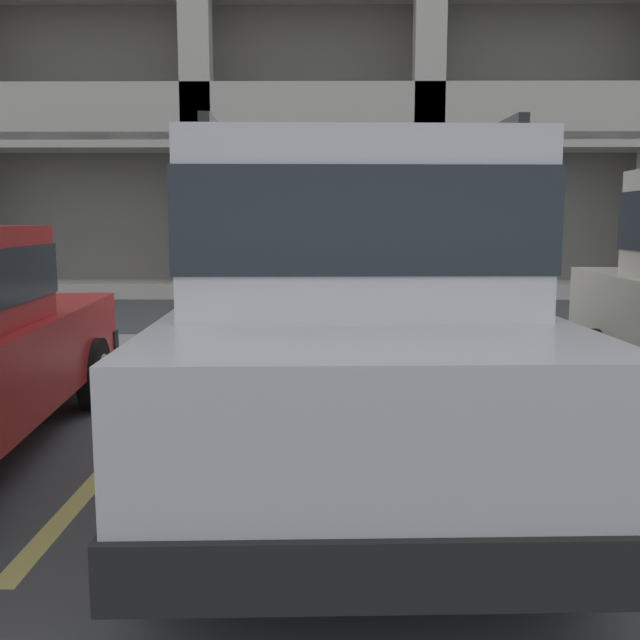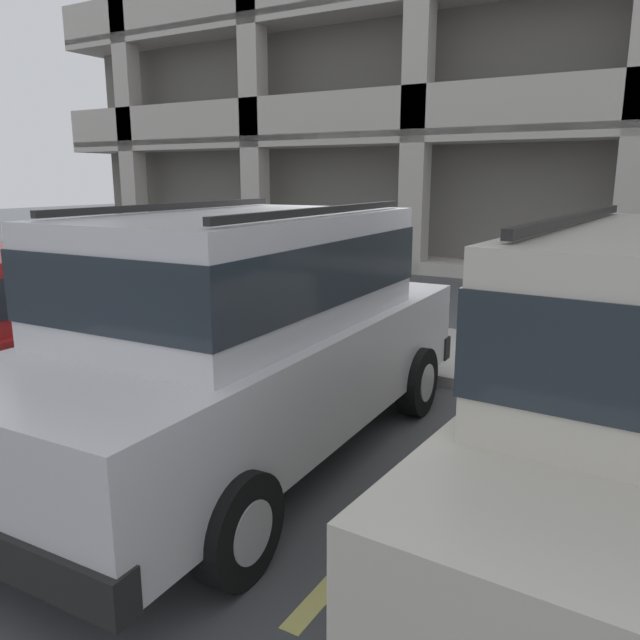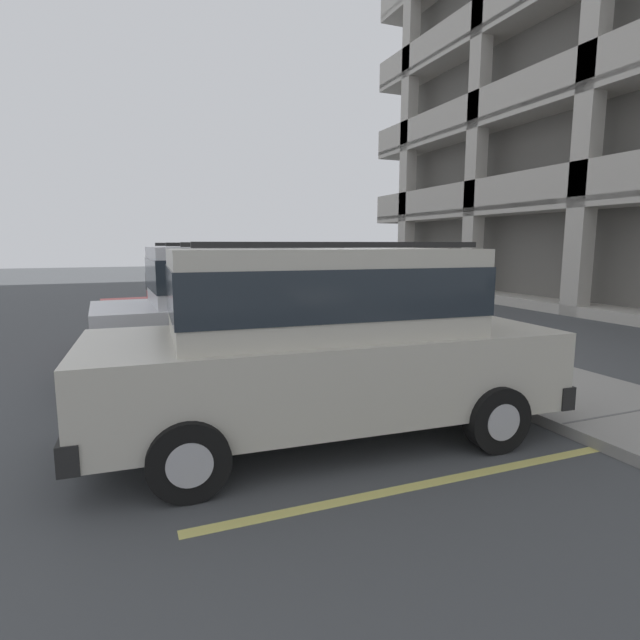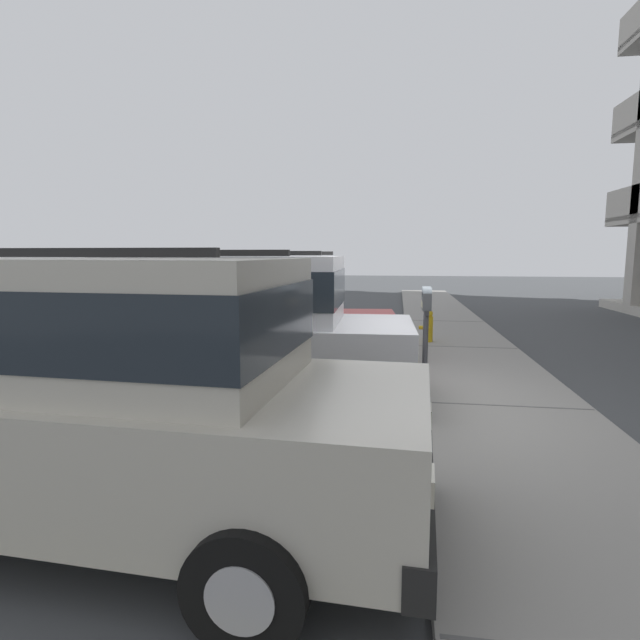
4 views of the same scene
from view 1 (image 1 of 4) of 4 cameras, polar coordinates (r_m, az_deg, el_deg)
The scene contains 6 objects.
ground_plane at distance 6.85m, azimuth 1.04°, elevation -5.75°, with size 80.00×80.00×0.10m.
sidewalk at distance 8.10m, azimuth 0.95°, elevation -2.82°, with size 40.00×2.20×0.12m.
parking_stall_lines at distance 5.70m, azimuth 16.29°, elevation -8.36°, with size 11.88×4.80×0.01m.
silver_suv at distance 4.50m, azimuth 2.01°, elevation 1.77°, with size 2.13×4.84×2.03m.
parking_meter_near at distance 7.02m, azimuth -0.54°, elevation 4.99°, with size 0.35×0.12×1.46m.
parking_garage at distance 20.30m, azimuth 6.58°, elevation 20.59°, with size 32.00×10.00×13.25m.
Camera 1 is at (-0.07, -6.66, 1.57)m, focal length 40.00 mm.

